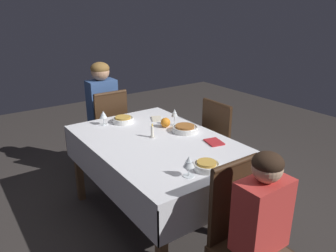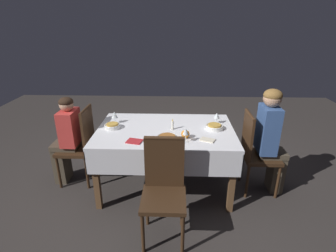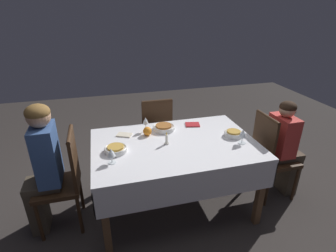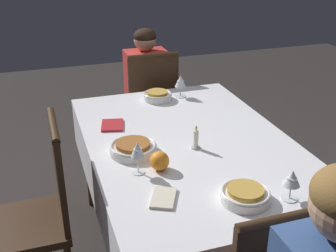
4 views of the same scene
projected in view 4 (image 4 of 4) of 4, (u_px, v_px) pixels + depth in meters
The scene contains 14 objects.
dining_table at pixel (189, 156), 2.17m from camera, with size 1.54×1.02×0.75m.
chair_west at pixel (150, 107), 3.14m from camera, with size 0.39×0.39×0.96m.
chair_south at pixel (40, 208), 2.00m from camera, with size 0.39×0.39×0.96m.
person_child_red at pixel (144, 91), 3.24m from camera, with size 0.33×0.30×1.09m.
bowl_east at pixel (245, 195), 1.66m from camera, with size 0.20×0.20×0.06m.
wine_glass_east at pixel (292, 179), 1.64m from camera, with size 0.07×0.07×0.13m.
bowl_west at pixel (157, 96), 2.65m from camera, with size 0.18×0.18×0.06m.
wine_glass_west at pixel (181, 82), 2.67m from camera, with size 0.07×0.07×0.14m.
bowl_south at pixel (133, 148), 2.01m from camera, with size 0.23×0.23×0.06m.
wine_glass_south at pixel (138, 151), 1.81m from camera, with size 0.06×0.06×0.15m.
candle_centerpiece at pixel (196, 140), 2.05m from camera, with size 0.04×0.04×0.12m.
orange_fruit at pixel (160, 161), 1.87m from camera, with size 0.09×0.09×0.09m, color orange.
napkin_red_folded at pixel (163, 198), 1.67m from camera, with size 0.17×0.14×0.01m.
napkin_spare_side at pixel (112, 125), 2.30m from camera, with size 0.17×0.15×0.01m.
Camera 4 is at (1.77, -0.70, 1.72)m, focal length 45.00 mm.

